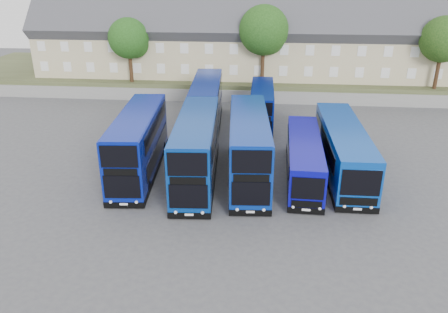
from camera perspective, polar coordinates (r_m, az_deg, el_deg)
ground at (r=30.67m, az=0.40°, el=-5.32°), size 120.00×120.00×0.00m
retaining_wall at (r=52.78m, az=2.71°, el=7.83°), size 70.00×0.40×1.50m
earth_bank at (r=62.42m, az=3.19°, el=10.44°), size 80.00×20.00×2.00m
terrace_row at (r=57.49m, az=3.14°, el=15.03°), size 54.00×10.40×11.20m
dd_front_left at (r=34.12m, az=-11.08°, el=1.55°), size 3.66×12.04×4.72m
dd_front_mid at (r=32.36m, az=-3.60°, el=0.83°), size 3.53×12.22×4.80m
dd_front_right at (r=32.70m, az=3.23°, el=1.10°), size 3.60×12.28×4.82m
dd_rear_left at (r=43.94m, az=-2.29°, el=6.79°), size 3.43×11.88×4.66m
dd_rear_right at (r=44.60m, az=4.97°, el=6.46°), size 2.31×9.83×3.90m
coach_east_a at (r=33.38m, az=10.37°, el=-0.36°), size 2.76×11.46×3.11m
coach_east_b at (r=35.01m, az=15.24°, el=0.80°), size 2.96×13.45×3.67m
tree_west at (r=54.96m, az=-12.18°, el=14.68°), size 4.80×4.80×7.65m
tree_mid at (r=52.89m, az=5.37°, el=15.87°), size 5.76×5.76×9.18m
tree_east at (r=56.10m, az=26.81°, el=13.31°), size 5.12×5.12×8.16m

